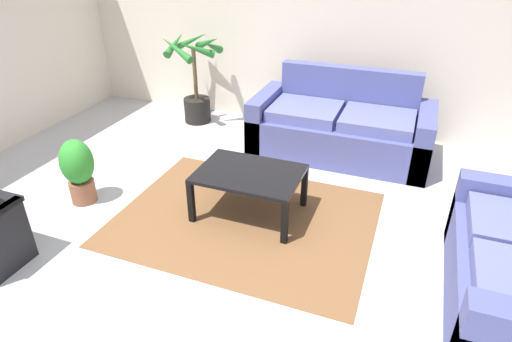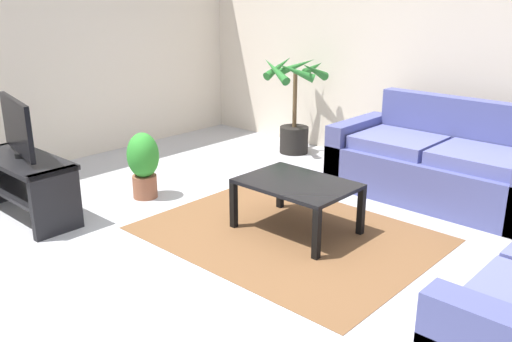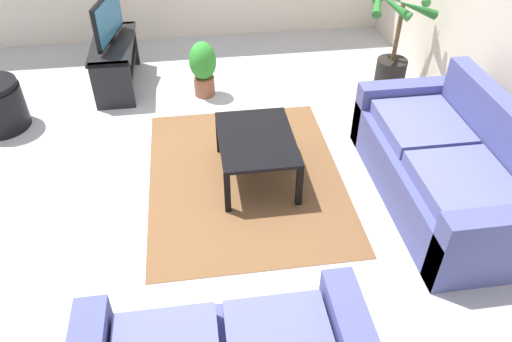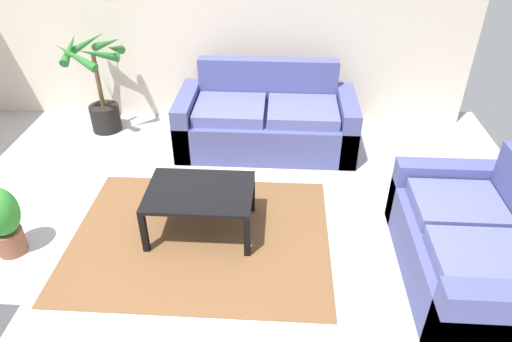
{
  "view_description": "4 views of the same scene",
  "coord_description": "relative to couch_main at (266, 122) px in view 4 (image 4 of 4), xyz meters",
  "views": [
    {
      "loc": [
        1.38,
        -2.23,
        2.23
      ],
      "look_at": [
        0.31,
        0.56,
        0.58
      ],
      "focal_mm": 30.59,
      "sensor_mm": 36.0,
      "label": 1
    },
    {
      "loc": [
        2.7,
        -2.46,
        1.86
      ],
      "look_at": [
        0.12,
        0.35,
        0.61
      ],
      "focal_mm": 38.68,
      "sensor_mm": 36.0,
      "label": 2
    },
    {
      "loc": [
        3.55,
        0.3,
        2.8
      ],
      "look_at": [
        0.7,
        0.71,
        0.49
      ],
      "focal_mm": 34.49,
      "sensor_mm": 36.0,
      "label": 3
    },
    {
      "loc": [
        0.82,
        -2.26,
        2.67
      ],
      "look_at": [
        0.63,
        0.85,
        0.59
      ],
      "focal_mm": 32.21,
      "sensor_mm": 36.0,
      "label": 4
    }
  ],
  "objects": [
    {
      "name": "wall_back",
      "position": [
        -0.66,
        0.72,
        1.05
      ],
      "size": [
        6.0,
        0.06,
        2.7
      ],
      "primitive_type": "cube",
      "color": "beige",
      "rests_on": "ground"
    },
    {
      "name": "ground_plane",
      "position": [
        -0.66,
        -2.28,
        -0.3
      ],
      "size": [
        6.6,
        6.6,
        0.0
      ],
      "primitive_type": "plane",
      "color": "#B2B2B7"
    },
    {
      "name": "potted_plant_small",
      "position": [
        -2.02,
        -1.86,
        0.04
      ],
      "size": [
        0.3,
        0.3,
        0.63
      ],
      "color": "brown",
      "rests_on": "ground"
    },
    {
      "name": "couch_loveseat",
      "position": [
        1.62,
        -1.95,
        -0.0
      ],
      "size": [
        0.9,
        1.54,
        0.9
      ],
      "color": "#4C518C",
      "rests_on": "ground"
    },
    {
      "name": "area_rug",
      "position": [
        -0.5,
        -1.59,
        -0.3
      ],
      "size": [
        2.2,
        1.7,
        0.01
      ],
      "primitive_type": "cube",
      "color": "brown",
      "rests_on": "ground"
    },
    {
      "name": "couch_main",
      "position": [
        0.0,
        0.0,
        0.0
      ],
      "size": [
        1.92,
        0.9,
        0.9
      ],
      "color": "#4C518C",
      "rests_on": "ground"
    },
    {
      "name": "potted_palm",
      "position": [
        -1.94,
        0.26,
        0.23
      ],
      "size": [
        0.7,
        0.74,
        1.14
      ],
      "color": "black",
      "rests_on": "ground"
    },
    {
      "name": "coffee_table",
      "position": [
        -0.5,
        -1.49,
        0.07
      ],
      "size": [
        0.89,
        0.64,
        0.42
      ],
      "color": "black",
      "rests_on": "ground"
    }
  ]
}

